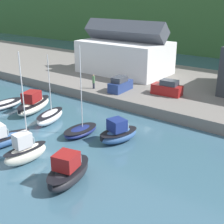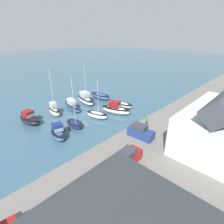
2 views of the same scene
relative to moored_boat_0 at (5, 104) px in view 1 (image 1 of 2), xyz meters
name	(u,v)px [view 1 (image 1 of 2)]	position (x,y,z in m)	size (l,w,h in m)	color
ground_plane	(35,135)	(10.32, -3.27, -0.53)	(320.00, 320.00, 0.00)	#385B70
quay_promenade	(152,82)	(10.32, 21.74, 0.17)	(126.19, 25.12, 1.39)	slate
harbor_clubhouse	(124,54)	(4.21, 22.32, 4.17)	(15.64, 9.61, 9.23)	white
moored_boat_0	(5,104)	(0.00, 0.00, 0.00)	(2.40, 5.49, 0.98)	silver
moored_boat_1	(33,104)	(4.29, 1.50, 0.52)	(4.37, 7.13, 2.84)	white
moored_boat_2	(50,117)	(8.85, 0.29, 0.24)	(3.15, 5.29, 8.24)	white
moored_boat_3	(80,131)	(14.26, -0.17, 0.00)	(2.59, 4.56, 9.81)	navy
moored_boat_4	(118,133)	(18.53, 1.08, 0.41)	(3.48, 5.02, 2.57)	#33568E
moored_boat_8	(25,151)	(14.38, -7.66, 0.61)	(2.01, 4.49, 10.21)	white
moored_boat_9	(68,172)	(19.84, -7.60, 0.48)	(3.49, 5.63, 2.75)	black
parked_car_0	(120,85)	(10.45, 12.52, 1.78)	(2.05, 4.30, 2.16)	navy
parked_car_2	(167,88)	(16.76, 15.03, 1.78)	(4.31, 2.08, 2.16)	maroon
person_on_quay	(94,81)	(6.56, 11.09, 1.96)	(0.40, 0.40, 2.14)	#232838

